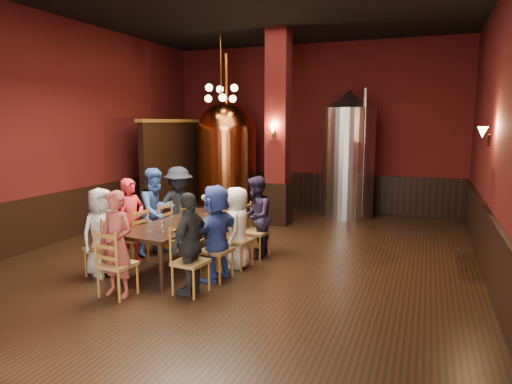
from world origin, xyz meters
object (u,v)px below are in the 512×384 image
at_px(dining_table, 184,226).
at_px(steel_vessel, 348,154).
at_px(person_0, 102,232).
at_px(copper_kettle, 227,155).
at_px(person_2, 156,211).
at_px(rose_vase, 206,200).
at_px(person_1, 131,221).

bearing_deg(dining_table, steel_vessel, 76.08).
bearing_deg(steel_vessel, person_0, -115.72).
height_order(dining_table, person_0, person_0).
relative_size(dining_table, copper_kettle, 0.60).
height_order(person_2, copper_kettle, copper_kettle).
distance_m(copper_kettle, rose_vase, 3.95).
height_order(person_1, rose_vase, person_1).
distance_m(person_1, rose_vase, 1.45).
distance_m(dining_table, person_1, 0.91).
relative_size(dining_table, rose_vase, 7.46).
bearing_deg(steel_vessel, dining_table, -110.63).
relative_size(person_1, person_2, 0.93).
distance_m(person_0, person_2, 1.33).
distance_m(person_0, rose_vase, 2.06).
distance_m(person_0, person_1, 0.67).
bearing_deg(person_2, person_0, -168.07).
relative_size(dining_table, person_2, 1.57).
bearing_deg(person_1, steel_vessel, -16.11).
relative_size(person_0, person_2, 0.88).
distance_m(person_0, steel_vessel, 6.65).
height_order(person_1, person_2, person_2).
relative_size(person_2, rose_vase, 4.75).
bearing_deg(rose_vase, dining_table, -87.54).
bearing_deg(copper_kettle, person_2, -83.54).
distance_m(steel_vessel, rose_vase, 4.58).
xyz_separation_m(person_2, steel_vessel, (2.70, 4.61, 0.80)).
relative_size(person_0, steel_vessel, 0.44).
distance_m(person_2, rose_vase, 0.93).
bearing_deg(dining_table, copper_kettle, 112.15).
xyz_separation_m(person_0, rose_vase, (0.92, 1.83, 0.27)).
bearing_deg(person_2, dining_table, -99.28).
bearing_deg(rose_vase, copper_kettle, 108.52).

